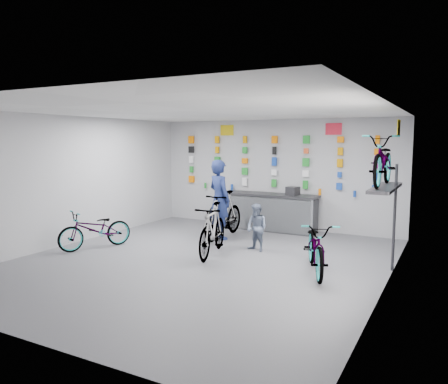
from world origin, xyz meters
The scene contains 21 objects.
floor centered at (0.00, 0.00, 0.00)m, with size 8.00×8.00×0.00m, color #525257.
ceiling centered at (0.00, 0.00, 3.00)m, with size 8.00×8.00×0.00m, color white.
wall_back centered at (0.00, 4.00, 1.50)m, with size 7.00×7.00×0.00m, color #ACACAF.
wall_front centered at (0.00, -4.00, 1.50)m, with size 7.00×7.00×0.00m, color #ACACAF.
wall_left centered at (-3.50, 0.00, 1.50)m, with size 8.00×8.00×0.00m, color #ACACAF.
wall_right centered at (3.50, 0.00, 1.50)m, with size 8.00×8.00×0.00m, color #ACACAF.
counter centered at (0.00, 3.54, 0.49)m, with size 2.70×0.66×1.00m.
merch_wall centered at (-0.09, 3.93, 1.80)m, with size 5.58×0.08×1.56m.
wall_bracket centered at (3.33, 1.20, 1.46)m, with size 0.39×1.90×2.00m.
sign_left centered at (-1.50, 3.98, 2.72)m, with size 0.42×0.02×0.30m, color gold.
sign_right centered at (1.60, 3.98, 2.72)m, with size 0.42×0.02×0.30m, color red.
sign_side centered at (3.48, 1.20, 2.65)m, with size 0.02×0.40×0.30m, color gold.
bike_left centered at (-2.64, -0.20, 0.44)m, with size 0.59×1.69×0.89m, color gray.
bike_center centered at (-0.03, 0.52, 0.55)m, with size 0.52×1.84×1.11m, color gray.
bike_right centered at (2.25, 0.37, 0.49)m, with size 0.65×1.88×0.99m, color gray.
bike_service centered at (-0.63, 2.15, 0.58)m, with size 0.55×1.93×1.16m, color gray.
bike_wall centered at (3.25, 1.20, 2.05)m, with size 0.63×1.80×0.95m, color gray.
clerk centered at (-0.67, 2.00, 0.98)m, with size 0.72×0.47×1.96m, color #16214D.
customer centered at (0.65, 1.30, 0.53)m, with size 0.51×0.40×1.05m, color slate.
spare_wheel centered at (-1.25, 3.17, 0.36)m, with size 0.75×0.39×0.73m.
register centered at (0.68, 3.55, 1.11)m, with size 0.28×0.30×0.22m, color black.
Camera 1 is at (4.45, -7.34, 2.43)m, focal length 35.00 mm.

